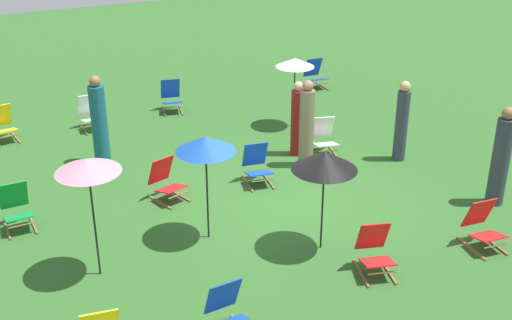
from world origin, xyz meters
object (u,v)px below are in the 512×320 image
Objects in this scene: person_2 at (298,120)px; deckchair_2 at (375,251)px; deckchair_10 at (171,97)px; umbrella_2 at (206,144)px; person_3 at (402,122)px; deckchair_9 at (228,313)px; umbrella_3 at (325,161)px; person_1 at (307,126)px; deckchair_7 at (16,208)px; umbrella_0 at (295,63)px; person_0 at (501,159)px; deckchair_8 at (483,226)px; umbrella_1 at (88,166)px; person_4 at (99,122)px; deckchair_4 at (166,181)px; deckchair_11 at (3,125)px; deckchair_1 at (257,165)px; deckchair_0 at (91,114)px; deckchair_5 at (315,75)px; deckchair_6 at (324,137)px.

deckchair_2 is at bearing -37.72° from person_2.
deckchair_10 is 0.45× the size of umbrella_2.
deckchair_9 is at bearing 6.62° from person_3.
umbrella_2 is 1.93m from umbrella_3.
umbrella_3 is 0.94× the size of person_1.
umbrella_0 is (6.71, 2.04, 1.21)m from deckchair_7.
person_0 reaches higher than umbrella_2.
deckchair_8 is 6.43m from umbrella_1.
umbrella_3 is at bearing -46.86° from person_2.
person_3 is 0.92× the size of person_4.
umbrella_3 reaches higher than deckchair_2.
umbrella_3 is (-2.43, 1.14, 1.23)m from deckchair_8.
person_0 is 3.83m from person_1.
deckchair_2 is 0.99× the size of deckchair_4.
deckchair_11 is 0.42× the size of umbrella_1.
umbrella_2 is at bearing 50.82° from person_0.
deckchair_1 is 3.63m from deckchair_2.
deckchair_2 is at bearing -47.59° from umbrella_2.
deckchair_0 is 0.45× the size of umbrella_2.
deckchair_5 is at bearing 59.55° from umbrella_3.
person_3 is at bearing -22.72° from deckchair_6.
deckchair_4 is at bearing -31.82° from person_3.
umbrella_3 reaches higher than deckchair_5.
deckchair_6 is at bearing 84.55° from deckchair_2.
deckchair_5 is at bearing 76.64° from deckchair_6.
deckchair_10 is (1.73, 4.53, 0.00)m from deckchair_4.
umbrella_2 is 4.02m from person_4.
umbrella_3 is (2.29, 1.34, 1.23)m from deckchair_9.
deckchair_7 is 7.82m from person_3.
deckchair_7 is 2.91m from person_4.
deckchair_5 is 8.63m from umbrella_2.
deckchair_6 is 6.27m from umbrella_1.
deckchair_2 is at bearing -96.57° from deckchair_6.
person_3 is (3.35, -5.04, 0.48)m from deckchair_10.
person_2 is at bearing -30.79° from person_1.
deckchair_7 is 5.99m from person_2.
person_0 reaches higher than deckchair_9.
deckchair_11 is at bearing -166.18° from deckchair_10.
deckchair_1 and deckchair_8 have the same top height.
person_3 is (1.28, -1.00, 0.48)m from deckchair_6.
deckchair_10 is 1.01× the size of deckchair_11.
deckchair_11 is (-2.38, 4.42, 0.00)m from deckchair_4.
deckchair_9 is at bearing -61.43° from person_2.
deckchair_1 is 2.05m from deckchair_6.
person_3 is (5.09, -0.51, 0.48)m from deckchair_4.
umbrella_1 reaches higher than deckchair_1.
person_3 is (1.07, -2.72, -0.73)m from umbrella_0.
deckchair_11 is at bearing 134.06° from deckchair_8.
deckchair_4 is 4.74m from umbrella_0.
deckchair_1 is 3.29m from person_3.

